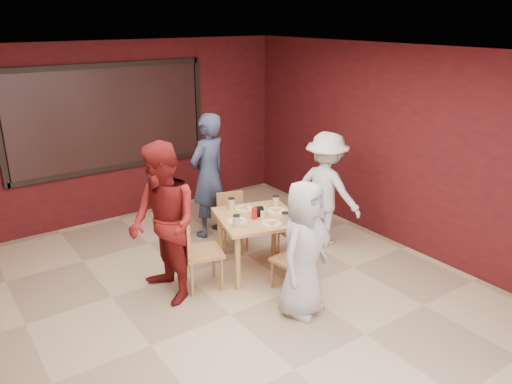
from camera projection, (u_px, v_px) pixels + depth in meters
floor at (231, 315)px, 5.56m from camera, size 7.00×7.00×0.00m
window_blinds at (109, 118)px, 7.66m from camera, size 3.00×0.02×1.50m
dining_table at (257, 223)px, 6.32m from camera, size 1.18×1.18×0.91m
chair_front at (294, 257)px, 5.92m from camera, size 0.43×0.43×0.77m
chair_back at (232, 217)px, 7.06m from camera, size 0.48×0.48×0.79m
chair_left at (196, 248)px, 5.94m from camera, size 0.55×0.55×0.93m
chair_right at (298, 227)px, 6.77m from camera, size 0.39×0.39×0.77m
diner_front at (304, 249)px, 5.37m from camera, size 0.88×0.73×1.54m
diner_back at (208, 176)px, 7.31m from camera, size 0.78×0.63×1.85m
diner_left at (163, 224)px, 5.61m from camera, size 0.71×0.91×1.87m
diner_right at (326, 190)px, 7.03m from camera, size 0.88×1.19×1.65m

